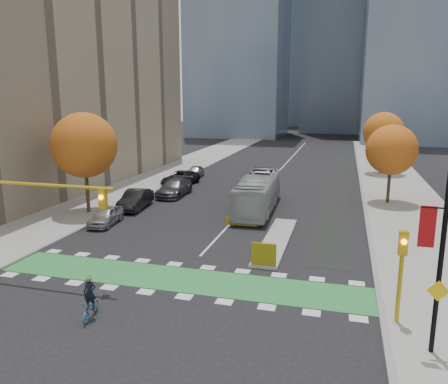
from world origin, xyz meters
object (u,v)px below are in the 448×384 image
Objects in this scene: hazard_board at (264,254)px; cyclist at (91,304)px; tree_east_far at (383,132)px; parked_car_c at (174,188)px; traffic_signal_east at (401,263)px; parked_car_e at (195,172)px; traffic_signal_west at (17,204)px; tree_west at (84,145)px; banner_lamppost at (444,236)px; tree_east_near at (392,150)px; parked_car_b at (136,199)px; parked_car_a at (106,216)px; parked_car_d at (180,178)px; bus at (258,193)px.

hazard_board is 0.73× the size of cyclist.
parked_car_c is at bearing -138.37° from tree_east_far.
traffic_signal_east is (6.50, -4.71, 1.93)m from hazard_board.
tree_east_far is 23.36m from parked_car_e.
traffic_signal_west is (-20.43, -38.51, -1.21)m from tree_east_far.
tree_west is 27.63m from banner_lamppost.
tree_east_near is 22.66m from parked_car_b.
tree_east_far is at bearing 62.05° from traffic_signal_west.
parked_car_c is (-18.16, 20.60, -1.93)m from traffic_signal_east.
parked_car_c is (-19.16, 22.59, -3.81)m from banner_lamppost.
tree_east_far reaches higher than parked_car_e.
tree_east_near is at bearing 65.80° from hazard_board.
parked_car_a is (-12.95, 5.30, -0.12)m from hazard_board.
hazard_board is 0.35× the size of parked_car_a.
parked_car_d is (-21.00, 3.09, -4.10)m from tree_east_near.
parked_car_c is at bearing 130.30° from banner_lamppost.
parked_car_e is at bearing 80.58° from tree_west.
hazard_board is at bearing 144.08° from traffic_signal_east.
tree_west reaches higher than parked_car_c.
bus is 12.48m from parked_car_a.
parked_car_c is 1.35× the size of parked_car_e.
tree_west is at bearing 150.93° from traffic_signal_east.
tree_east_near is at bearing 5.17° from parked_car_c.
cyclist is 0.48× the size of parked_car_a.
parked_car_d is 1.35× the size of parked_car_e.
tree_east_near is at bearing -27.16° from parked_car_e.
hazard_board is 0.13× the size of bus.
banner_lamppost reaches higher than tree_west.
parked_car_c is (-5.51, 23.46, 0.16)m from cyclist.
parked_car_d is (-0.05, 15.59, 0.09)m from parked_car_a.
parked_car_e is at bearing 92.00° from traffic_signal_west.
tree_east_far is at bearing 87.03° from traffic_signal_east.
parked_car_c is (-20.16, -17.91, -4.44)m from tree_east_far.
tree_west is at bearing -118.64° from parked_car_c.
traffic_signal_west is at bearing -179.99° from traffic_signal_east.
tree_east_near is at bearing 50.40° from cyclist.
hazard_board is 0.20× the size of tree_east_near.
parked_car_d reaches higher than hazard_board.
hazard_board is at bearing -25.99° from tree_west.
tree_west is 18.98m from parked_car_e.
tree_east_near is 1.73× the size of traffic_signal_east.
traffic_signal_east is 13.14m from cyclist.
traffic_signal_west is at bearing 143.18° from cyclist.
cyclist is 29.28m from parked_car_d.
tree_east_near is (8.00, 17.80, 4.06)m from hazard_board.
parked_car_d is (-6.85, 28.46, 0.12)m from cyclist.
parked_car_d is (-21.50, -12.91, -4.48)m from tree_east_far.
parked_car_a is 0.72× the size of parked_car_c.
tree_west is 25.90m from traffic_signal_east.
bus is (3.39, 20.03, 0.88)m from cyclist.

